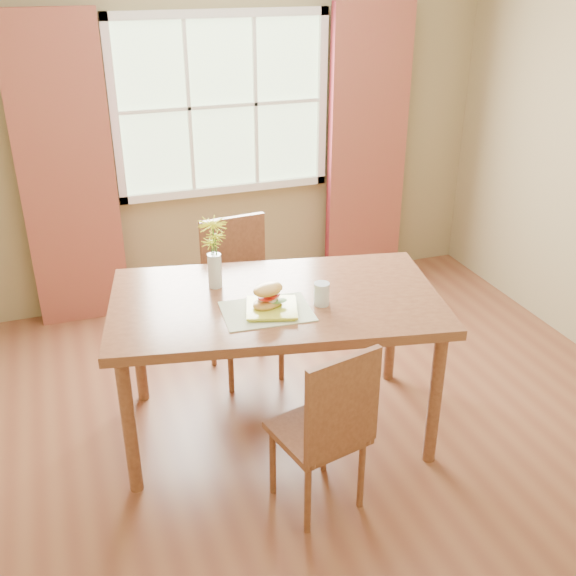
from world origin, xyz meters
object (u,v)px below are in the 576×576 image
(chair_far, at_px, (240,290))
(croissant_sandwich, at_px, (268,296))
(dining_table, at_px, (276,312))
(chair_near, at_px, (328,425))
(flower_vase, at_px, (214,247))
(water_glass, at_px, (322,294))

(chair_far, xyz_separation_m, croissant_sandwich, (-0.07, -0.83, 0.37))
(chair_far, bearing_deg, dining_table, -94.43)
(chair_near, xyz_separation_m, flower_vase, (-0.29, 0.94, 0.57))
(croissant_sandwich, distance_m, water_glass, 0.28)
(croissant_sandwich, bearing_deg, dining_table, 35.02)
(dining_table, relative_size, flower_vase, 4.84)
(water_glass, xyz_separation_m, flower_vase, (-0.47, 0.39, 0.18))
(chair_far, distance_m, water_glass, 0.95)
(croissant_sandwich, xyz_separation_m, water_glass, (0.28, -0.03, -0.02))
(croissant_sandwich, relative_size, flower_vase, 0.52)
(flower_vase, bearing_deg, chair_far, 60.98)
(dining_table, xyz_separation_m, chair_far, (-0.01, 0.71, -0.20))
(chair_far, xyz_separation_m, flower_vase, (-0.26, -0.47, 0.53))
(chair_far, height_order, flower_vase, flower_vase)
(croissant_sandwich, height_order, flower_vase, flower_vase)
(dining_table, distance_m, water_glass, 0.29)
(chair_near, bearing_deg, croissant_sandwich, 87.01)
(chair_near, bearing_deg, dining_table, 78.57)
(dining_table, xyz_separation_m, water_glass, (0.20, -0.16, 0.15))
(chair_far, relative_size, water_glass, 8.38)
(dining_table, height_order, water_glass, water_glass)
(water_glass, bearing_deg, flower_vase, 139.96)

